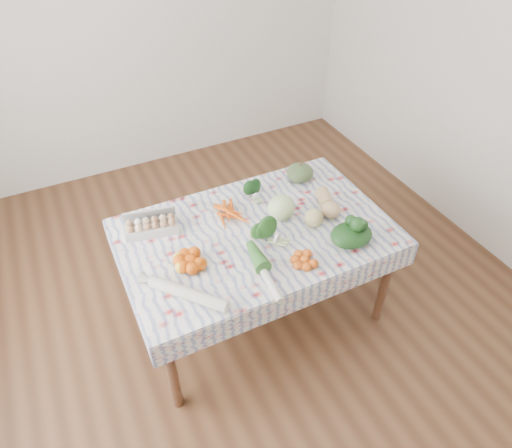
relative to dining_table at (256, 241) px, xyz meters
name	(u,v)px	position (x,y,z in m)	size (l,w,h in m)	color
ground	(256,309)	(0.00, 0.00, -0.68)	(4.50, 4.50, 0.00)	#50301B
wall_back	(141,20)	(0.00, 2.25, 0.72)	(4.00, 0.04, 2.80)	silver
dining_table	(256,241)	(0.00, 0.00, 0.00)	(1.60, 1.00, 0.75)	brown
tablecloth	(256,232)	(0.00, 0.00, 0.08)	(1.66, 1.06, 0.01)	white
egg_carton	(152,227)	(-0.58, 0.27, 0.13)	(0.32, 0.13, 0.09)	#B9B9B3
carrot_bunch	(229,217)	(-0.10, 0.18, 0.10)	(0.22, 0.20, 0.04)	#ED5D11
kale_bunch	(253,190)	(0.14, 0.32, 0.14)	(0.14, 0.12, 0.12)	#153D16
kabocha_squash	(300,173)	(0.52, 0.35, 0.15)	(0.19, 0.19, 0.12)	#3F5830
cabbage	(281,208)	(0.20, 0.04, 0.17)	(0.17, 0.17, 0.17)	#B8D687
butternut_squash	(328,202)	(0.51, -0.01, 0.14)	(0.12, 0.26, 0.12)	tan
orange_cluster	(191,260)	(-0.46, -0.10, 0.12)	(0.24, 0.24, 0.08)	#DB5208
broccoli	(269,234)	(0.03, -0.11, 0.14)	(0.16, 0.16, 0.12)	#20511A
mandarin_cluster	(305,259)	(0.13, -0.37, 0.11)	(0.19, 0.19, 0.06)	orange
grapefruit	(314,218)	(0.35, -0.11, 0.14)	(0.12, 0.12, 0.12)	tan
spinach_bag	(351,235)	(0.46, -0.34, 0.14)	(0.26, 0.21, 0.12)	black
daikon	(188,294)	(-0.55, -0.32, 0.12)	(0.07, 0.07, 0.48)	beige
leek	(264,273)	(-0.12, -0.36, 0.11)	(0.05, 0.05, 0.43)	silver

